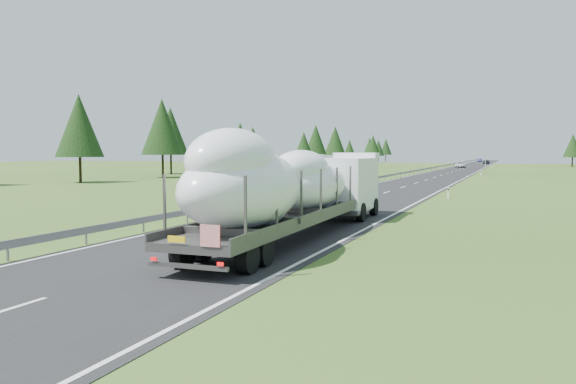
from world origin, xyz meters
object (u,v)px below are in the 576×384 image
at_px(distant_car_dark, 486,162).
at_px(distant_car_blue, 480,160).
at_px(distant_van, 461,165).
at_px(highway_sign, 485,165).
at_px(boat_truck, 293,185).

distance_m(distant_car_dark, distant_car_blue, 45.03).
xyz_separation_m(distant_van, distant_car_dark, (4.09, 52.99, 0.00)).
height_order(highway_sign, distant_car_dark, highway_sign).
distance_m(highway_sign, distant_van, 54.80).
relative_size(highway_sign, boat_truck, 0.12).
xyz_separation_m(highway_sign, distant_car_dark, (-4.41, 107.11, -1.01)).
bearing_deg(distant_car_dark, distant_car_blue, 100.45).
xyz_separation_m(boat_truck, distant_van, (-3.63, 129.35, -1.67)).
xyz_separation_m(highway_sign, boat_truck, (-4.87, -75.23, 0.65)).
height_order(highway_sign, boat_truck, boat_truck).
bearing_deg(distant_van, distant_car_blue, 87.58).
bearing_deg(distant_car_blue, distant_car_dark, -85.58).
bearing_deg(distant_car_dark, highway_sign, -83.00).
bearing_deg(distant_car_blue, distant_van, -91.11).
bearing_deg(distant_car_dark, distant_van, -89.77).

